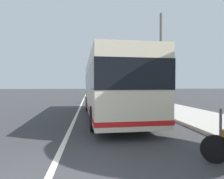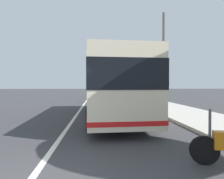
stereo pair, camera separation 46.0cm
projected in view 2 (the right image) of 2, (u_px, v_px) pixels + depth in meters
The scene contains 6 objects.
sidewalk_curb at pixel (178, 111), 13.52m from camera, with size 110.00×3.60×0.14m, color #B2ADA3.
lane_divider_line at pixel (78, 113), 13.00m from camera, with size 110.00×0.16×0.01m, color silver.
coach_bus at pixel (110, 85), 11.18m from camera, with size 10.34×3.11×3.24m.
car_oncoming at pixel (103, 92), 30.68m from camera, with size 4.73×2.12×1.59m.
car_behind_bus at pixel (102, 90), 52.25m from camera, with size 4.55×1.98×1.45m.
utility_pole at pixel (164, 59), 17.88m from camera, with size 0.30×0.30×8.47m, color slate.
Camera 2 is at (-3.10, -1.27, 1.81)m, focal length 31.38 mm.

